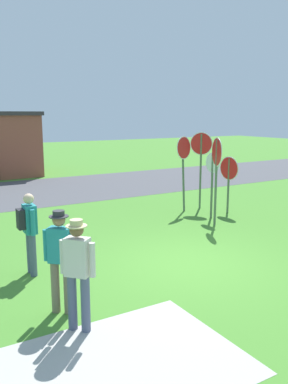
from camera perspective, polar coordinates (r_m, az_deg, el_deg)
ground_plane at (r=9.08m, az=5.84°, el=-10.00°), size 80.00×80.00×0.00m
street_asphalt at (r=17.95m, az=-13.80°, el=0.23°), size 60.00×6.40×0.01m
concrete_path at (r=5.78m, az=-3.20°, el=-23.09°), size 3.20×2.40×0.01m
stop_sign_leaning_right at (r=12.76m, az=9.63°, el=2.44°), size 0.07×0.64×2.08m
stop_sign_low_front at (r=13.61m, az=11.89°, el=2.40°), size 0.10×0.78×1.88m
stop_sign_rear_right at (r=14.04m, az=8.05°, el=5.00°), size 0.50×0.61×2.64m
stop_sign_tallest at (r=11.92m, az=10.19°, el=3.80°), size 0.33×0.79×2.59m
stop_sign_leaning_left at (r=13.54m, az=5.62°, el=4.48°), size 0.74×0.28×2.53m
person_in_blue at (r=6.16m, az=-9.34°, el=-10.66°), size 0.41×0.45×1.74m
person_holding_notes at (r=6.74m, az=-11.74°, el=-8.83°), size 0.45×0.41×1.74m
person_on_left at (r=8.47m, az=-15.93°, el=-4.93°), size 0.36×0.57×1.69m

